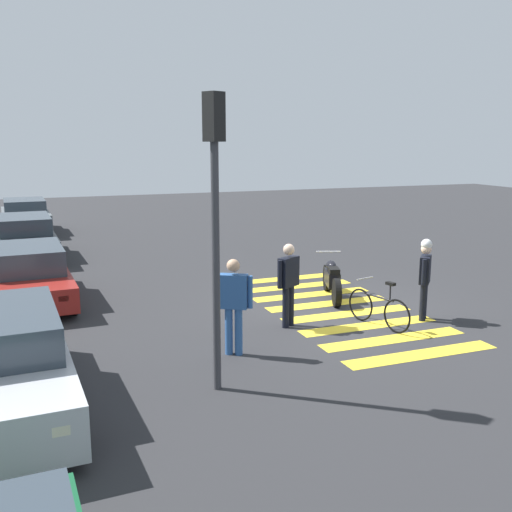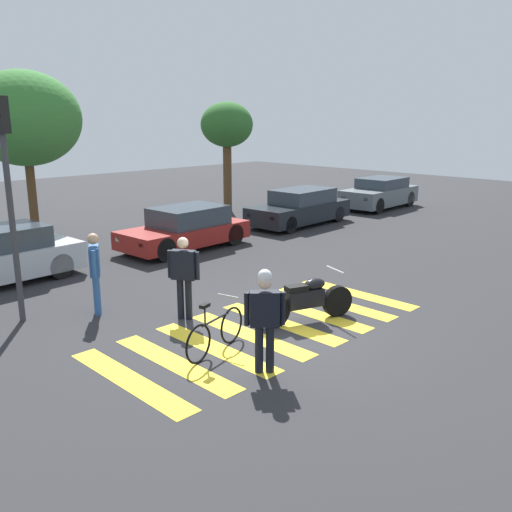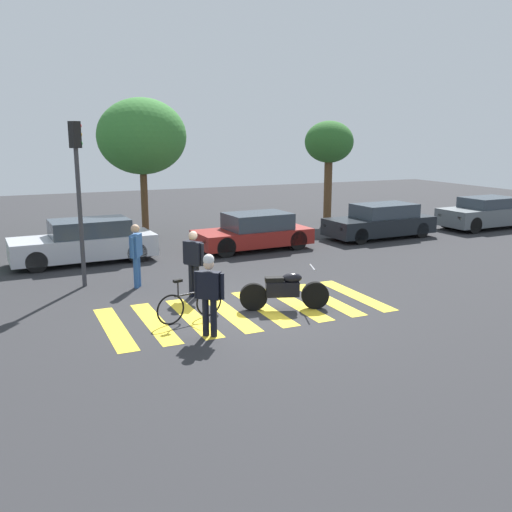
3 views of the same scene
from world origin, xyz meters
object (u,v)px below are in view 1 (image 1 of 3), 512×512
object	(u,v)px
car_silver_sedan	(4,363)
pedestrian_bystander	(233,300)
police_motorcycle	(332,280)
car_maroon_wagon	(28,276)
car_grey_coupe	(25,217)
officer_by_motorcycle	(288,279)
leaning_bicycle	(378,309)
traffic_light_pole	(214,197)
car_black_suv	(26,238)
officer_on_foot	(425,274)

from	to	relation	value
car_silver_sedan	pedestrian_bystander	bearing A→B (deg)	-77.16
police_motorcycle	car_silver_sedan	bearing A→B (deg)	116.65
police_motorcycle	car_maroon_wagon	distance (m)	7.30
police_motorcycle	car_grey_coupe	xyz separation A→B (m)	(13.64, 6.99, 0.21)
pedestrian_bystander	officer_by_motorcycle	bearing A→B (deg)	-54.42
leaning_bicycle	car_silver_sedan	bearing A→B (deg)	100.50
pedestrian_bystander	traffic_light_pole	bearing A→B (deg)	150.89
car_black_suv	police_motorcycle	bearing A→B (deg)	-138.79
officer_on_foot	car_grey_coupe	size ratio (longest dim) A/B	0.42
pedestrian_bystander	car_silver_sedan	distance (m)	3.89
officer_by_motorcycle	officer_on_foot	bearing A→B (deg)	-101.89
officer_on_foot	officer_by_motorcycle	world-z (taller)	officer_on_foot
car_silver_sedan	car_maroon_wagon	world-z (taller)	car_silver_sedan
officer_by_motorcycle	pedestrian_bystander	world-z (taller)	pedestrian_bystander
police_motorcycle	car_maroon_wagon	bearing A→B (deg)	71.64
officer_on_foot	car_black_suv	world-z (taller)	officer_on_foot
police_motorcycle	officer_on_foot	bearing A→B (deg)	-156.16
pedestrian_bystander	car_black_suv	world-z (taller)	pedestrian_bystander
officer_by_motorcycle	car_maroon_wagon	distance (m)	6.40
officer_by_motorcycle	car_grey_coupe	size ratio (longest dim) A/B	0.41
officer_on_foot	car_silver_sedan	bearing A→B (deg)	99.46
car_maroon_wagon	car_grey_coupe	world-z (taller)	car_grey_coupe
leaning_bicycle	car_black_suv	xyz separation A→B (m)	(10.30, 6.82, 0.27)
traffic_light_pole	officer_by_motorcycle	bearing A→B (deg)	-43.40
pedestrian_bystander	car_silver_sedan	bearing A→B (deg)	102.84
officer_by_motorcycle	car_maroon_wagon	xyz separation A→B (m)	(3.96, 5.02, -0.36)
traffic_light_pole	car_grey_coupe	bearing A→B (deg)	8.87
officer_on_foot	traffic_light_pole	world-z (taller)	traffic_light_pole
pedestrian_bystander	car_maroon_wagon	xyz separation A→B (m)	(5.08, 3.44, -0.38)
pedestrian_bystander	traffic_light_pole	world-z (taller)	traffic_light_pole
police_motorcycle	leaning_bicycle	bearing A→B (deg)	176.09
leaning_bicycle	car_silver_sedan	distance (m)	7.23
leaning_bicycle	officer_by_motorcycle	xyz separation A→B (m)	(0.67, 1.75, 0.62)
leaning_bicycle	traffic_light_pole	size ratio (longest dim) A/B	0.37
officer_by_motorcycle	leaning_bicycle	bearing A→B (deg)	-111.05
officer_on_foot	officer_by_motorcycle	distance (m)	2.98
leaning_bicycle	car_maroon_wagon	bearing A→B (deg)	55.64
car_black_suv	car_maroon_wagon	bearing A→B (deg)	-179.52
police_motorcycle	pedestrian_bystander	size ratio (longest dim) A/B	1.19
police_motorcycle	car_maroon_wagon	world-z (taller)	car_maroon_wagon
leaning_bicycle	traffic_light_pole	world-z (taller)	traffic_light_pole
police_motorcycle	traffic_light_pole	size ratio (longest dim) A/B	0.47
car_silver_sedan	car_black_suv	world-z (taller)	car_silver_sedan
car_grey_coupe	traffic_light_pole	bearing A→B (deg)	-171.13
car_grey_coupe	traffic_light_pole	xyz separation A→B (m)	(-17.74, -2.77, 2.33)
police_motorcycle	officer_on_foot	size ratio (longest dim) A/B	1.18
officer_by_motorcycle	car_silver_sedan	bearing A→B (deg)	110.39
car_grey_coupe	traffic_light_pole	size ratio (longest dim) A/B	0.95
leaning_bicycle	pedestrian_bystander	size ratio (longest dim) A/B	0.95
leaning_bicycle	officer_on_foot	distance (m)	1.33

